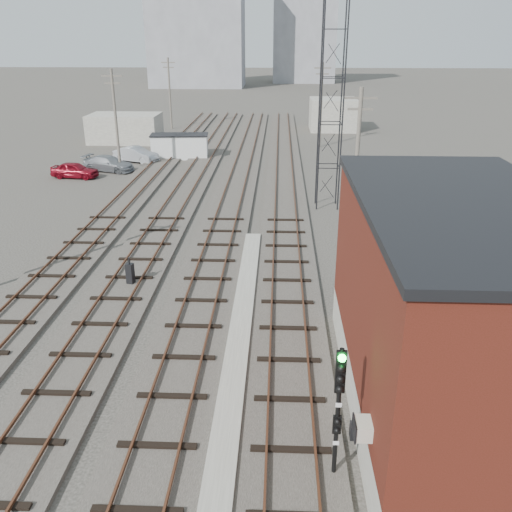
# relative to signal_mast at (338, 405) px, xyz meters

# --- Properties ---
(ground) EXTENTS (320.00, 320.00, 0.00)m
(ground) POSITION_rel_signal_mast_xyz_m (-3.70, 51.39, -2.50)
(ground) COLOR #282621
(ground) RESTS_ON ground
(track_right) EXTENTS (3.20, 90.00, 0.39)m
(track_right) POSITION_rel_signal_mast_xyz_m (-1.20, 30.39, -2.40)
(track_right) COLOR #332D28
(track_right) RESTS_ON ground
(track_mid_right) EXTENTS (3.20, 90.00, 0.39)m
(track_mid_right) POSITION_rel_signal_mast_xyz_m (-5.20, 30.39, -2.40)
(track_mid_right) COLOR #332D28
(track_mid_right) RESTS_ON ground
(track_mid_left) EXTENTS (3.20, 90.00, 0.39)m
(track_mid_left) POSITION_rel_signal_mast_xyz_m (-9.20, 30.39, -2.40)
(track_mid_left) COLOR #332D28
(track_mid_left) RESTS_ON ground
(track_left) EXTENTS (3.20, 90.00, 0.39)m
(track_left) POSITION_rel_signal_mast_xyz_m (-13.20, 30.39, -2.40)
(track_left) COLOR #332D28
(track_left) RESTS_ON ground
(platform_curb) EXTENTS (0.90, 28.00, 0.26)m
(platform_curb) POSITION_rel_signal_mast_xyz_m (-3.20, 5.39, -2.37)
(platform_curb) COLOR gray
(platform_curb) RESTS_ON ground
(brick_building) EXTENTS (6.54, 12.20, 7.22)m
(brick_building) POSITION_rel_signal_mast_xyz_m (3.80, 3.39, 1.13)
(brick_building) COLOR gray
(brick_building) RESTS_ON ground
(lattice_tower) EXTENTS (1.60, 1.60, 15.00)m
(lattice_tower) POSITION_rel_signal_mast_xyz_m (1.80, 26.39, 5.00)
(lattice_tower) COLOR black
(lattice_tower) RESTS_ON ground
(utility_pole_left_b) EXTENTS (1.80, 0.24, 9.00)m
(utility_pole_left_b) POSITION_rel_signal_mast_xyz_m (-16.20, 36.39, 2.29)
(utility_pole_left_b) COLOR #595147
(utility_pole_left_b) RESTS_ON ground
(utility_pole_left_c) EXTENTS (1.80, 0.24, 9.00)m
(utility_pole_left_c) POSITION_rel_signal_mast_xyz_m (-16.20, 61.39, 2.29)
(utility_pole_left_c) COLOR #595147
(utility_pole_left_c) RESTS_ON ground
(utility_pole_right_a) EXTENTS (1.80, 0.24, 9.00)m
(utility_pole_right_a) POSITION_rel_signal_mast_xyz_m (2.80, 19.39, 2.29)
(utility_pole_right_a) COLOR #595147
(utility_pole_right_a) RESTS_ON ground
(utility_pole_right_b) EXTENTS (1.80, 0.24, 9.00)m
(utility_pole_right_b) POSITION_rel_signal_mast_xyz_m (2.80, 49.39, 2.29)
(utility_pole_right_b) COLOR #595147
(utility_pole_right_b) RESTS_ON ground
(apartment_left) EXTENTS (22.00, 14.00, 30.00)m
(apartment_left) POSITION_rel_signal_mast_xyz_m (-21.70, 126.39, 12.50)
(apartment_left) COLOR gray
(apartment_left) RESTS_ON ground
(apartment_right) EXTENTS (16.00, 12.00, 26.00)m
(apartment_right) POSITION_rel_signal_mast_xyz_m (4.30, 141.39, 10.50)
(apartment_right) COLOR gray
(apartment_right) RESTS_ON ground
(shed_left) EXTENTS (8.00, 5.00, 3.20)m
(shed_left) POSITION_rel_signal_mast_xyz_m (-19.70, 51.39, -0.90)
(shed_left) COLOR gray
(shed_left) RESTS_ON ground
(shed_right) EXTENTS (6.00, 6.00, 4.00)m
(shed_right) POSITION_rel_signal_mast_xyz_m (5.30, 61.39, -0.50)
(shed_right) COLOR gray
(shed_right) RESTS_ON ground
(signal_mast) EXTENTS (0.40, 0.42, 4.22)m
(signal_mast) POSITION_rel_signal_mast_xyz_m (0.00, 0.00, 0.00)
(signal_mast) COLOR gray
(signal_mast) RESTS_ON ground
(switch_stand) EXTENTS (0.41, 0.41, 1.45)m
(switch_stand) POSITION_rel_signal_mast_xyz_m (-8.96, 12.23, -1.82)
(switch_stand) COLOR black
(switch_stand) RESTS_ON ground
(site_trailer) EXTENTS (5.93, 2.98, 2.42)m
(site_trailer) POSITION_rel_signal_mast_xyz_m (-11.79, 42.73, -1.29)
(site_trailer) COLOR silver
(site_trailer) RESTS_ON ground
(car_red) EXTENTS (4.24, 2.11, 1.39)m
(car_red) POSITION_rel_signal_mast_xyz_m (-19.58, 34.06, -1.81)
(car_red) COLOR maroon
(car_red) RESTS_ON ground
(car_silver) EXTENTS (4.81, 3.18, 1.50)m
(car_silver) POSITION_rel_signal_mast_xyz_m (-15.80, 40.65, -1.75)
(car_silver) COLOR #A3A6AA
(car_silver) RESTS_ON ground
(car_grey) EXTENTS (5.20, 3.26, 1.41)m
(car_grey) POSITION_rel_signal_mast_xyz_m (-17.36, 36.72, -1.80)
(car_grey) COLOR gray
(car_grey) RESTS_ON ground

